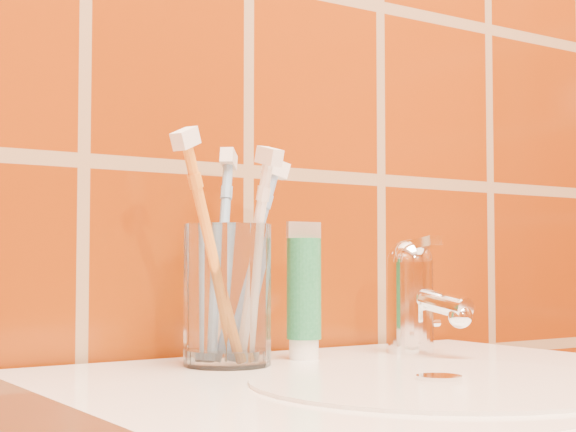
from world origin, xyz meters
TOP-DOWN VIEW (x-y plane):
  - glass_tumbler at (-0.08, 1.10)m, footprint 0.10×0.10m
  - toothpaste_tube at (0.01, 1.11)m, footprint 0.04×0.03m
  - faucet at (0.14, 1.09)m, footprint 0.05×0.11m
  - toothbrush_0 at (-0.07, 1.13)m, footprint 0.13×0.13m
  - toothbrush_1 at (-0.11, 1.08)m, footprint 0.16×0.14m
  - toothbrush_2 at (-0.05, 1.11)m, footprint 0.10×0.09m
  - toothbrush_3 at (-0.07, 1.08)m, footprint 0.05×0.12m

SIDE VIEW (x-z plane):
  - toothpaste_tube at x=0.01m, z-range 0.85..0.98m
  - faucet at x=0.14m, z-range 0.85..0.97m
  - glass_tumbler at x=-0.08m, z-range 0.85..0.98m
  - toothbrush_2 at x=-0.05m, z-range 0.85..1.05m
  - toothbrush_3 at x=-0.07m, z-range 0.84..1.05m
  - toothbrush_0 at x=-0.07m, z-range 0.84..1.06m
  - toothbrush_1 at x=-0.11m, z-range 0.84..1.06m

